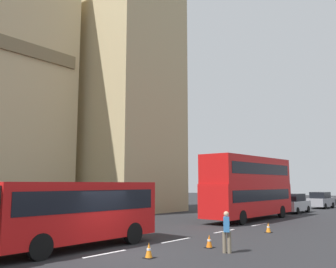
{
  "coord_description": "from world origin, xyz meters",
  "views": [
    {
      "loc": [
        -10.44,
        -11.76,
        2.84
      ],
      "look_at": [
        9.67,
        5.3,
        6.47
      ],
      "focal_mm": 38.54,
      "sensor_mm": 36.0,
      "label": 1
    }
  ],
  "objects": [
    {
      "name": "double_decker_bus",
      "position": [
        15.75,
        2.0,
        2.71
      ],
      "size": [
        10.56,
        2.54,
        4.9
      ],
      "color": "red",
      "rests_on": "ground_plane"
    },
    {
      "name": "sedan_trailing",
      "position": [
        33.46,
        2.15,
        0.91
      ],
      "size": [
        4.4,
        1.86,
        1.85
      ],
      "color": "gray",
      "rests_on": "ground_plane"
    },
    {
      "name": "traffic_cone_west",
      "position": [
        0.0,
        -1.94,
        0.28
      ],
      "size": [
        0.36,
        0.36,
        0.58
      ],
      "color": "black",
      "rests_on": "ground_plane"
    },
    {
      "name": "sedan_lead",
      "position": [
        24.82,
        2.02,
        0.91
      ],
      "size": [
        4.4,
        1.86,
        1.85
      ],
      "color": "#B7B7BC",
      "rests_on": "ground_plane"
    },
    {
      "name": "traffic_cone_middle",
      "position": [
        3.36,
        -2.46,
        0.28
      ],
      "size": [
        0.36,
        0.36,
        0.58
      ],
      "color": "black",
      "rests_on": "ground_plane"
    },
    {
      "name": "lane_centre_marking",
      "position": [
        -0.52,
        0.0,
        0.01
      ],
      "size": [
        29.8,
        0.16,
        0.01
      ],
      "color": "silver",
      "rests_on": "ground_plane"
    },
    {
      "name": "pedestrian_near_cones",
      "position": [
        2.82,
        -3.7,
        0.91
      ],
      "size": [
        0.47,
        0.41,
        1.69
      ],
      "color": "#726651",
      "rests_on": "ground_plane"
    },
    {
      "name": "ground_plane",
      "position": [
        0.0,
        0.0,
        0.0
      ],
      "size": [
        160.0,
        160.0,
        0.0
      ],
      "primitive_type": "plane",
      "color": "#262628"
    },
    {
      "name": "traffic_cone_east",
      "position": [
        9.77,
        -2.3,
        0.28
      ],
      "size": [
        0.36,
        0.36,
        0.58
      ],
      "color": "black",
      "rests_on": "ground_plane"
    }
  ]
}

